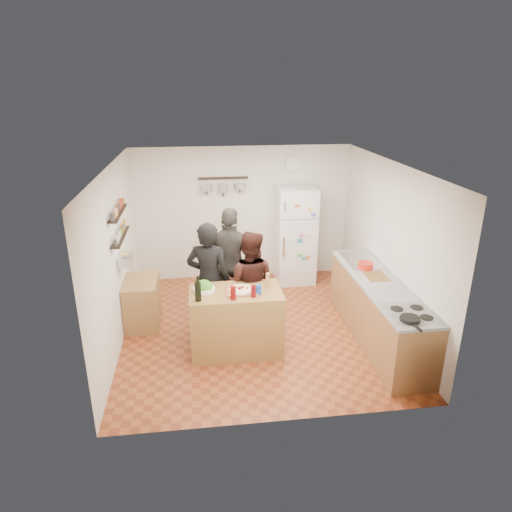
{
  "coord_description": "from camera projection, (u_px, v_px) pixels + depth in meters",
  "views": [
    {
      "loc": [
        -0.81,
        -6.15,
        3.54
      ],
      "look_at": [
        0.0,
        0.1,
        1.15
      ],
      "focal_mm": 32.0,
      "sensor_mm": 36.0,
      "label": 1
    }
  ],
  "objects": [
    {
      "name": "prep_island",
      "position": [
        236.0,
        321.0,
        6.32
      ],
      "size": [
        1.25,
        0.72,
        0.91
      ],
      "primitive_type": "cube",
      "color": "olive",
      "rests_on": "floor"
    },
    {
      "name": "pot_rack",
      "position": [
        223.0,
        178.0,
        8.18
      ],
      "size": [
        0.9,
        0.04,
        0.04
      ],
      "primitive_type": "cube",
      "color": "black",
      "rests_on": "back_wall"
    },
    {
      "name": "salad_bowl",
      "position": [
        204.0,
        289.0,
        6.15
      ],
      "size": [
        0.29,
        0.29,
        0.06
      ],
      "primitive_type": "cylinder",
      "color": "white",
      "rests_on": "prep_island"
    },
    {
      "name": "cutting_board",
      "position": [
        376.0,
        277.0,
        6.61
      ],
      "size": [
        0.3,
        0.4,
        0.02
      ],
      "primitive_type": "cube",
      "color": "olive",
      "rests_on": "counter_run"
    },
    {
      "name": "produce_basket",
      "position": [
        125.0,
        260.0,
        6.6
      ],
      "size": [
        0.18,
        0.35,
        0.14
      ],
      "primitive_type": "cube",
      "color": "silver",
      "rests_on": "left_wall"
    },
    {
      "name": "pizza_board",
      "position": [
        241.0,
        291.0,
        6.15
      ],
      "size": [
        0.42,
        0.34,
        0.02
      ],
      "primitive_type": "cube",
      "color": "#9A5638",
      "rests_on": "prep_island"
    },
    {
      "name": "spice_shelf_lower",
      "position": [
        121.0,
        237.0,
        6.47
      ],
      "size": [
        0.12,
        1.0,
        0.02
      ],
      "primitive_type": "cube",
      "color": "black",
      "rests_on": "left_wall"
    },
    {
      "name": "wine_bottle",
      "position": [
        198.0,
        292.0,
        5.85
      ],
      "size": [
        0.08,
        0.08,
        0.25
      ],
      "primitive_type": "cylinder",
      "color": "black",
      "rests_on": "prep_island"
    },
    {
      "name": "fridge",
      "position": [
        295.0,
        235.0,
        8.47
      ],
      "size": [
        0.7,
        0.68,
        1.8
      ],
      "primitive_type": "cube",
      "color": "white",
      "rests_on": "floor"
    },
    {
      "name": "wall_clock",
      "position": [
        293.0,
        165.0,
        8.34
      ],
      "size": [
        0.3,
        0.03,
        0.3
      ],
      "primitive_type": "cylinder",
      "rotation": [
        1.57,
        0.0,
        0.0
      ],
      "color": "silver",
      "rests_on": "back_wall"
    },
    {
      "name": "sink",
      "position": [
        361.0,
        261.0,
        7.21
      ],
      "size": [
        0.5,
        0.8,
        0.03
      ],
      "primitive_type": "cube",
      "color": "silver",
      "rests_on": "counter_run"
    },
    {
      "name": "spice_shelf_upper",
      "position": [
        118.0,
        213.0,
        6.35
      ],
      "size": [
        0.12,
        1.0,
        0.02
      ],
      "primitive_type": "cube",
      "color": "black",
      "rests_on": "left_wall"
    },
    {
      "name": "red_bowl",
      "position": [
        365.0,
        265.0,
        6.88
      ],
      "size": [
        0.23,
        0.23,
        0.1
      ],
      "primitive_type": "cylinder",
      "color": "red",
      "rests_on": "counter_run"
    },
    {
      "name": "stove_top",
      "position": [
        411.0,
        314.0,
        5.55
      ],
      "size": [
        0.6,
        0.62,
        0.02
      ],
      "primitive_type": "cube",
      "color": "white",
      "rests_on": "counter_run"
    },
    {
      "name": "skillet",
      "position": [
        410.0,
        319.0,
        5.36
      ],
      "size": [
        0.24,
        0.24,
        0.05
      ],
      "primitive_type": "cylinder",
      "color": "black",
      "rests_on": "stove_top"
    },
    {
      "name": "side_table",
      "position": [
        143.0,
        302.0,
        7.06
      ],
      "size": [
        0.5,
        0.8,
        0.73
      ],
      "primitive_type": "cube",
      "color": "#A47D45",
      "rests_on": "floor"
    },
    {
      "name": "salt_canister",
      "position": [
        259.0,
        289.0,
        6.06
      ],
      "size": [
        0.08,
        0.08,
        0.13
      ],
      "primitive_type": "cylinder",
      "color": "#1B4096",
      "rests_on": "prep_island"
    },
    {
      "name": "counter_run",
      "position": [
        378.0,
        312.0,
        6.59
      ],
      "size": [
        0.63,
        2.63,
        0.9
      ],
      "primitive_type": "cube",
      "color": "#9E7042",
      "rests_on": "floor"
    },
    {
      "name": "pepper_mill",
      "position": [
        268.0,
        282.0,
        6.23
      ],
      "size": [
        0.06,
        0.06,
        0.18
      ],
      "primitive_type": "cylinder",
      "color": "#A87A46",
      "rests_on": "prep_island"
    },
    {
      "name": "wine_glass_near",
      "position": [
        233.0,
        293.0,
        5.9
      ],
      "size": [
        0.07,
        0.07,
        0.18
      ],
      "primitive_type": "cylinder",
      "color": "#63080A",
      "rests_on": "prep_island"
    },
    {
      "name": "room_shell",
      "position": [
        254.0,
        243.0,
        6.97
      ],
      "size": [
        4.2,
        4.2,
        4.2
      ],
      "color": "brown",
      "rests_on": "ground"
    },
    {
      "name": "wine_glass_far",
      "position": [
        253.0,
        291.0,
        5.97
      ],
      "size": [
        0.06,
        0.06,
        0.16
      ],
      "primitive_type": "cylinder",
      "color": "#5D070C",
      "rests_on": "prep_island"
    },
    {
      "name": "person_center",
      "position": [
        250.0,
        283.0,
        6.68
      ],
      "size": [
        0.93,
        0.82,
        1.59
      ],
      "primitive_type": "imported",
      "rotation": [
        0.0,
        0.0,
        2.81
      ],
      "color": "black",
      "rests_on": "floor"
    },
    {
      "name": "person_back",
      "position": [
        231.0,
        264.0,
        7.15
      ],
      "size": [
        1.13,
        0.74,
        1.79
      ],
      "primitive_type": "imported",
      "rotation": [
        0.0,
        0.0,
        2.83
      ],
      "color": "#302E2B",
      "rests_on": "floor"
    },
    {
      "name": "pizza",
      "position": [
        241.0,
        290.0,
        6.14
      ],
      "size": [
        0.34,
        0.34,
        0.02
      ],
      "primitive_type": "cylinder",
      "color": "beige",
      "rests_on": "pizza_board"
    },
    {
      "name": "person_left",
      "position": [
        209.0,
        280.0,
        6.6
      ],
      "size": [
        0.72,
        0.56,
        1.75
      ],
      "primitive_type": "imported",
      "rotation": [
        0.0,
        0.0,
        2.89
      ],
      "color": "black",
      "rests_on": "floor"
    }
  ]
}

